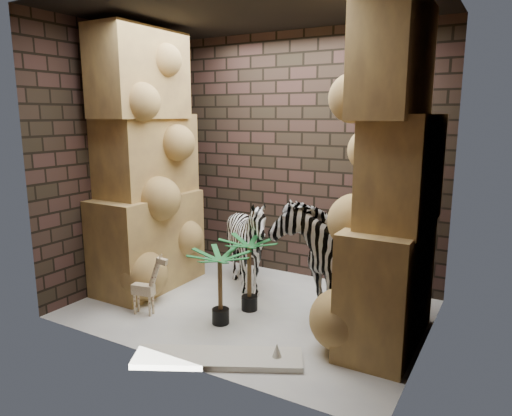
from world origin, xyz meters
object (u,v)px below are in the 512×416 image
Objects in this scene: zebra_right at (328,240)px; palm_back at (220,287)px; surfboard at (218,358)px; zebra_left at (248,248)px; giraffe_toy at (143,283)px; palm_front at (249,274)px.

zebra_right is 1.22m from palm_back.
zebra_left is at bearing 84.50° from surfboard.
giraffe_toy is at bearing -147.05° from zebra_right.
zebra_left is at bearing 177.33° from zebra_right.
zebra_left reaches higher than palm_back.
surfboard is (0.38, -0.60, -0.35)m from palm_back.
zebra_right is 2.00× the size of palm_back.
giraffe_toy is (-0.59, -1.10, -0.17)m from zebra_left.
palm_back is (-0.75, -0.88, -0.37)m from zebra_right.
giraffe_toy is at bearing -144.70° from palm_front.
palm_front reaches higher than surfboard.
zebra_left is 1.67× the size of giraffe_toy.
palm_back reaches higher than surfboard.
zebra_left is 1.68m from surfboard.
zebra_right is 1.95m from giraffe_toy.
giraffe_toy is at bearing 134.19° from surfboard.
zebra_left is at bearing 122.77° from palm_front.
zebra_left reaches higher than surfboard.
surfboard is (0.30, -1.02, -0.37)m from palm_front.
palm_back is at bearing 3.03° from giraffe_toy.
zebra_right is 2.21× the size of giraffe_toy.
zebra_left is at bearing 104.03° from palm_back.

